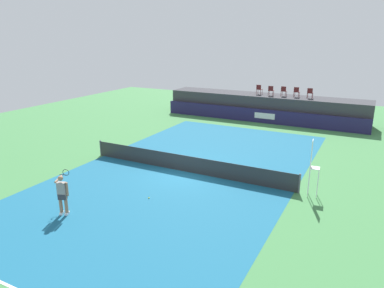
{
  "coord_description": "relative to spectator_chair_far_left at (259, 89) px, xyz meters",
  "views": [
    {
      "loc": [
        8.9,
        -16.5,
        7.33
      ],
      "look_at": [
        -0.68,
        2.0,
        1.0
      ],
      "focal_mm": 33.31,
      "sensor_mm": 36.0,
      "label": 1
    }
  ],
  "objects": [
    {
      "name": "spectator_chair_far_right",
      "position": [
        4.52,
        -0.1,
        0.0
      ],
      "size": [
        0.45,
        0.45,
        0.89
      ],
      "color": "#561919",
      "rests_on": "spectator_platform"
    },
    {
      "name": "net_post_near",
      "position": [
        -5.56,
        -15.25,
        -2.19
      ],
      "size": [
        0.1,
        0.1,
        1.0
      ],
      "primitive_type": "cylinder",
      "color": "#4C4C51",
      "rests_on": "ground"
    },
    {
      "name": "net_post_far",
      "position": [
        6.84,
        -15.25,
        -2.19
      ],
      "size": [
        0.1,
        0.1,
        1.0
      ],
      "primitive_type": "cylinder",
      "color": "#4C4C51",
      "rests_on": "ground"
    },
    {
      "name": "ground_plane",
      "position": [
        0.64,
        -12.25,
        -2.69
      ],
      "size": [
        48.0,
        48.0,
        0.0
      ],
      "primitive_type": "plane",
      "color": "#3D7A42"
    },
    {
      "name": "tennis_net",
      "position": [
        0.64,
        -15.25,
        -2.22
      ],
      "size": [
        12.4,
        0.02,
        0.95
      ],
      "primitive_type": "cube",
      "color": "#2D2D2D",
      "rests_on": "ground"
    },
    {
      "name": "spectator_platform",
      "position": [
        0.64,
        0.05,
        -1.59
      ],
      "size": [
        18.0,
        2.8,
        2.2
      ],
      "primitive_type": "cube",
      "color": "#38383D",
      "rests_on": "ground"
    },
    {
      "name": "spectator_chair_right",
      "position": [
        3.37,
        -0.01,
        0.0
      ],
      "size": [
        0.46,
        0.46,
        0.89
      ],
      "color": "#561919",
      "rests_on": "spectator_platform"
    },
    {
      "name": "spectator_chair_far_left",
      "position": [
        0.0,
        0.0,
        0.0
      ],
      "size": [
        0.47,
        0.47,
        0.89
      ],
      "color": "#561919",
      "rests_on": "spectator_platform"
    },
    {
      "name": "spectator_chair_left",
      "position": [
        1.17,
        -0.25,
        0.0
      ],
      "size": [
        0.46,
        0.46,
        0.89
      ],
      "color": "#561919",
      "rests_on": "spectator_platform"
    },
    {
      "name": "sponsor_wall",
      "position": [
        0.64,
        -1.75,
        -2.09
      ],
      "size": [
        18.0,
        0.22,
        1.2
      ],
      "color": "#231E4C",
      "rests_on": "ground"
    },
    {
      "name": "tennis_player",
      "position": [
        -1.66,
        -22.04,
        -1.73
      ],
      "size": [
        0.99,
        1.08,
        1.77
      ],
      "color": "white",
      "rests_on": "court_inner"
    },
    {
      "name": "umpire_chair",
      "position": [
        7.36,
        -15.26,
        -1.11
      ],
      "size": [
        0.48,
        0.48,
        2.76
      ],
      "color": "white",
      "rests_on": "ground"
    },
    {
      "name": "court_inner",
      "position": [
        0.64,
        -15.25,
        -2.69
      ],
      "size": [
        12.0,
        22.0,
        0.0
      ],
      "primitive_type": "cube",
      "color": "#16597A",
      "rests_on": "ground"
    },
    {
      "name": "tennis_ball",
      "position": [
        0.71,
        -19.12,
        -2.66
      ],
      "size": [
        0.07,
        0.07,
        0.07
      ],
      "primitive_type": "sphere",
      "color": "#D8EA33",
      "rests_on": "court_inner"
    },
    {
      "name": "spectator_chair_center",
      "position": [
        2.27,
        -0.06,
        0.0
      ],
      "size": [
        0.45,
        0.45,
        0.89
      ],
      "color": "#561919",
      "rests_on": "spectator_platform"
    }
  ]
}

